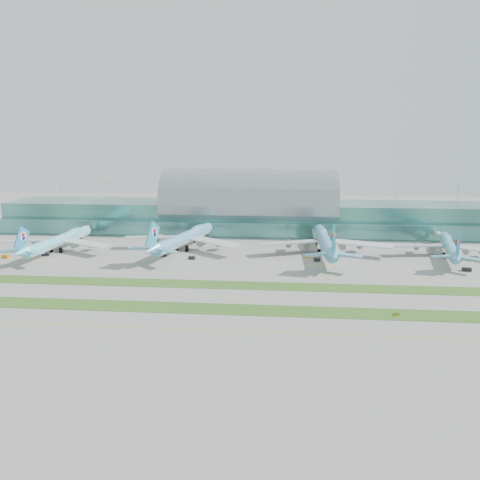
# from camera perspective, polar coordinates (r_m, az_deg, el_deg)

# --- Properties ---
(ground) EXTENTS (700.00, 700.00, 0.00)m
(ground) POSITION_cam_1_polar(r_m,az_deg,el_deg) (205.06, -1.37, -5.69)
(ground) COLOR gray
(ground) RESTS_ON ground
(terminal) EXTENTS (340.00, 69.10, 36.00)m
(terminal) POSITION_cam_1_polar(r_m,az_deg,el_deg) (327.14, 1.15, 3.60)
(terminal) COLOR #3D7A75
(terminal) RESTS_ON ground
(grass_strip_near) EXTENTS (420.00, 12.00, 0.08)m
(grass_strip_near) POSITION_cam_1_polar(r_m,az_deg,el_deg) (178.80, -2.38, -8.41)
(grass_strip_near) COLOR #2D591E
(grass_strip_near) RESTS_ON ground
(grass_strip_far) EXTENTS (420.00, 12.00, 0.08)m
(grass_strip_far) POSITION_cam_1_polar(r_m,az_deg,el_deg) (206.94, -1.30, -5.51)
(grass_strip_far) COLOR #2D591E
(grass_strip_far) RESTS_ON ground
(taxiline_a) EXTENTS (420.00, 0.35, 0.01)m
(taxiline_a) POSITION_cam_1_polar(r_m,az_deg,el_deg) (160.42, -3.31, -10.91)
(taxiline_a) COLOR yellow
(taxiline_a) RESTS_ON ground
(taxiline_b) EXTENTS (420.00, 0.35, 0.01)m
(taxiline_b) POSITION_cam_1_polar(r_m,az_deg,el_deg) (191.87, -1.84, -6.96)
(taxiline_b) COLOR yellow
(taxiline_b) RESTS_ON ground
(taxiline_c) EXTENTS (420.00, 0.35, 0.01)m
(taxiline_c) POSITION_cam_1_polar(r_m,az_deg,el_deg) (222.17, -0.85, -4.27)
(taxiline_c) COLOR yellow
(taxiline_c) RESTS_ON ground
(taxiline_d) EXTENTS (420.00, 0.35, 0.01)m
(taxiline_d) POSITION_cam_1_polar(r_m,az_deg,el_deg) (243.25, -0.31, -2.81)
(taxiline_d) COLOR yellow
(taxiline_d) RESTS_ON ground
(airliner_a) EXTENTS (66.39, 75.70, 20.83)m
(airliner_a) POSITION_cam_1_polar(r_m,az_deg,el_deg) (287.93, -21.14, 0.03)
(airliner_a) COLOR #6DDCF1
(airliner_a) RESTS_ON ground
(airliner_b) EXTENTS (71.11, 82.11, 22.92)m
(airliner_b) POSITION_cam_1_polar(r_m,az_deg,el_deg) (274.20, -6.72, 0.34)
(airliner_b) COLOR #62AED7
(airliner_b) RESTS_ON ground
(airliner_c) EXTENTS (74.27, 84.19, 23.20)m
(airliner_c) POSITION_cam_1_polar(r_m,az_deg,el_deg) (266.64, 10.28, -0.10)
(airliner_c) COLOR #62AFD8
(airliner_c) RESTS_ON ground
(airliner_d) EXTENTS (60.25, 69.42, 19.30)m
(airliner_d) POSITION_cam_1_polar(r_m,az_deg,el_deg) (279.88, 24.16, -0.65)
(airliner_d) COLOR #60BDD3
(airliner_d) RESTS_ON ground
(gse_a) EXTENTS (3.87, 2.21, 1.70)m
(gse_a) POSITION_cam_1_polar(r_m,az_deg,el_deg) (283.49, -26.70, -1.79)
(gse_a) COLOR orange
(gse_a) RESTS_ON ground
(gse_b) EXTENTS (4.06, 2.22, 1.65)m
(gse_b) POSITION_cam_1_polar(r_m,az_deg,el_deg) (278.88, -22.60, -1.64)
(gse_b) COLOR black
(gse_b) RESTS_ON ground
(gse_c) EXTENTS (3.27, 1.74, 1.55)m
(gse_c) POSITION_cam_1_polar(r_m,az_deg,el_deg) (259.78, -9.27, -1.83)
(gse_c) COLOR black
(gse_c) RESTS_ON ground
(gse_d) EXTENTS (3.84, 2.62, 1.65)m
(gse_d) POSITION_cam_1_polar(r_m,az_deg,el_deg) (251.90, -5.88, -2.16)
(gse_d) COLOR black
(gse_d) RESTS_ON ground
(gse_e) EXTENTS (4.27, 2.99, 1.74)m
(gse_e) POSITION_cam_1_polar(r_m,az_deg,el_deg) (256.22, 8.40, -1.97)
(gse_e) COLOR gold
(gse_e) RESTS_ON ground
(gse_f) EXTENTS (3.57, 2.22, 1.79)m
(gse_f) POSITION_cam_1_polar(r_m,az_deg,el_deg) (249.75, 9.37, -2.37)
(gse_f) COLOR black
(gse_f) RESTS_ON ground
(gse_g) EXTENTS (4.72, 3.07, 1.76)m
(gse_g) POSITION_cam_1_polar(r_m,az_deg,el_deg) (253.65, 25.90, -3.23)
(gse_g) COLOR black
(gse_g) RESTS_ON ground
(taxiway_sign_east) EXTENTS (2.34, 0.53, 0.98)m
(taxiway_sign_east) POSITION_cam_1_polar(r_m,az_deg,el_deg) (181.06, 18.49, -8.63)
(taxiway_sign_east) COLOR black
(taxiway_sign_east) RESTS_ON ground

